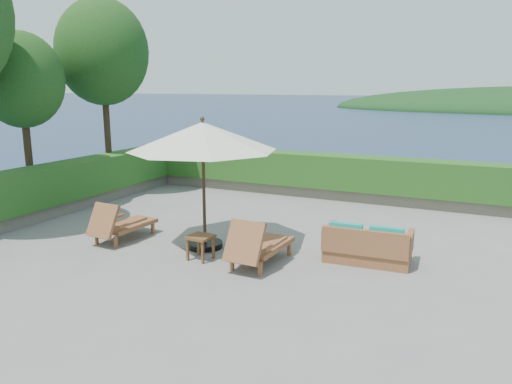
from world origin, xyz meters
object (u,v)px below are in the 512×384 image
at_px(lounge_right, 258,245).
at_px(side_table, 200,240).
at_px(lounge_left, 120,224).
at_px(patio_umbrella, 203,138).
at_px(wicker_loveseat, 367,247).

xyz_separation_m(lounge_right, side_table, (-1.18, -0.19, -0.01)).
bearing_deg(side_table, lounge_left, 172.35).
height_order(lounge_left, side_table, lounge_left).
distance_m(patio_umbrella, side_table, 2.10).
height_order(lounge_right, side_table, lounge_right).
relative_size(lounge_left, wicker_loveseat, 0.97).
xyz_separation_m(lounge_left, side_table, (2.28, -0.31, 0.02)).
height_order(lounge_left, wicker_loveseat, lounge_left).
height_order(side_table, wicker_loveseat, wicker_loveseat).
bearing_deg(wicker_loveseat, lounge_left, -173.15).
xyz_separation_m(patio_umbrella, lounge_left, (-1.96, -0.39, -1.98)).
bearing_deg(lounge_right, wicker_loveseat, 32.49).
xyz_separation_m(patio_umbrella, lounge_right, (1.50, -0.51, -1.95)).
bearing_deg(lounge_left, lounge_right, 1.62).
bearing_deg(side_table, lounge_right, 9.05).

